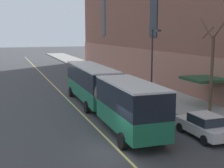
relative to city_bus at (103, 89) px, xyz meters
name	(u,v)px	position (x,y,z in m)	size (l,w,h in m)	color
ground_plane	(123,152)	(-1.50, -8.31, -2.08)	(260.00, 260.00, 0.00)	#424244
city_bus	(103,89)	(0.00, 0.00, 0.00)	(3.18, 19.25, 3.59)	#1E704C
parked_car_darkgray_1	(138,96)	(4.18, 2.30, -1.30)	(2.06, 4.45, 1.56)	#4C4C51
parked_car_red_4	(94,76)	(4.12, 17.11, -1.30)	(2.07, 4.36, 1.56)	#B21E19
parked_car_champagne_5	(112,84)	(4.18, 9.65, -1.30)	(2.01, 4.45, 1.56)	#BCAD89
parked_car_white_6	(204,126)	(4.28, -7.76, -1.30)	(1.95, 4.36, 1.56)	silver
street_tree_mid_block	(211,69)	(8.07, -3.26, 1.72)	(1.47, 1.51, 7.61)	brown
street_lamp	(153,57)	(6.00, 2.95, 2.28)	(0.36, 1.48, 6.86)	#2D2D30
fire_hydrant	(140,92)	(5.90, 5.55, -1.59)	(0.42, 0.24, 0.72)	red
lane_centerline	(104,136)	(-1.70, -5.31, -2.08)	(0.16, 140.00, 0.01)	#E0D66B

